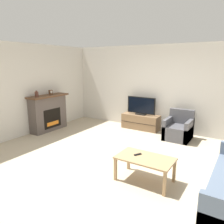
% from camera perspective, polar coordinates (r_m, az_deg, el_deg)
% --- Properties ---
extents(ground_plane, '(24.00, 24.00, 0.00)m').
position_cam_1_polar(ground_plane, '(5.18, 2.00, -11.66)').
color(ground_plane, tan).
extents(wall_back, '(12.00, 0.06, 2.70)m').
position_cam_1_polar(wall_back, '(7.11, 12.84, 6.06)').
color(wall_back, beige).
rests_on(wall_back, ground).
extents(wall_left, '(0.06, 12.00, 2.70)m').
position_cam_1_polar(wall_left, '(6.98, -21.43, 5.38)').
color(wall_left, beige).
rests_on(wall_left, ground).
extents(fireplace, '(0.50, 1.35, 1.15)m').
position_cam_1_polar(fireplace, '(7.28, -16.33, -0.12)').
color(fireplace, '#564C47').
rests_on(fireplace, ground).
extents(mantel_vase_left, '(0.11, 0.11, 0.19)m').
position_cam_1_polar(mantel_vase_left, '(6.90, -19.10, 4.48)').
color(mantel_vase_left, '#512D23').
rests_on(mantel_vase_left, fireplace).
extents(mantel_clock, '(0.08, 0.11, 0.15)m').
position_cam_1_polar(mantel_clock, '(7.25, -15.75, 5.00)').
color(mantel_clock, brown).
rests_on(mantel_clock, fireplace).
extents(tv_stand, '(1.23, 0.45, 0.48)m').
position_cam_1_polar(tv_stand, '(7.26, 7.49, -2.53)').
color(tv_stand, brown).
rests_on(tv_stand, ground).
extents(tv, '(0.97, 0.18, 0.58)m').
position_cam_1_polar(tv, '(7.14, 7.60, 1.44)').
color(tv, black).
rests_on(tv, tv_stand).
extents(armchair, '(0.70, 0.76, 0.82)m').
position_cam_1_polar(armchair, '(6.53, 16.96, -4.42)').
color(armchair, '#4C4C51').
rests_on(armchair, ground).
extents(coffee_table, '(1.02, 0.59, 0.46)m').
position_cam_1_polar(coffee_table, '(4.10, 8.60, -12.44)').
color(coffee_table, '#A37F56').
rests_on(coffee_table, ground).
extents(remote, '(0.11, 0.15, 0.02)m').
position_cam_1_polar(remote, '(4.17, 6.73, -10.94)').
color(remote, black).
rests_on(remote, coffee_table).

